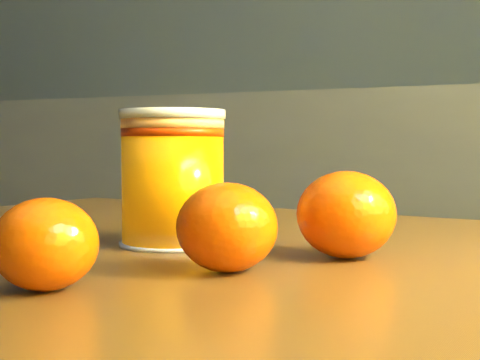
% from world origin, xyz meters
% --- Properties ---
extents(kitchen_counter, '(3.15, 0.60, 0.90)m').
position_xyz_m(kitchen_counter, '(0.00, 1.45, 0.45)').
color(kitchen_counter, '#46474B').
rests_on(kitchen_counter, ground).
extents(juice_glass, '(0.08, 0.08, 0.10)m').
position_xyz_m(juice_glass, '(0.85, 0.22, 0.75)').
color(juice_glass, orange).
rests_on(juice_glass, table).
extents(orange_front, '(0.08, 0.08, 0.06)m').
position_xyz_m(orange_front, '(0.94, 0.14, 0.73)').
color(orange_front, '#DC4E04').
rests_on(orange_front, table).
extents(orange_back, '(0.08, 0.08, 0.06)m').
position_xyz_m(orange_back, '(0.99, 0.22, 0.73)').
color(orange_back, '#DC4E04').
rests_on(orange_back, table).
extents(orange_extra, '(0.06, 0.06, 0.05)m').
position_xyz_m(orange_extra, '(0.87, 0.05, 0.73)').
color(orange_extra, '#DC4E04').
rests_on(orange_extra, table).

